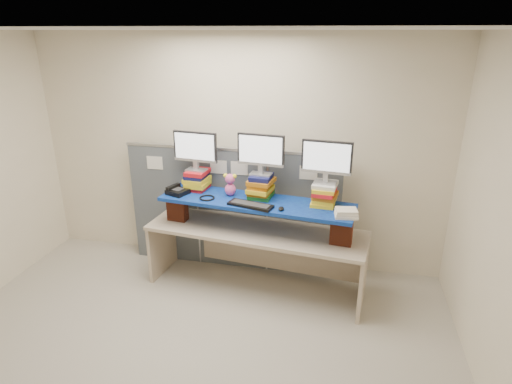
% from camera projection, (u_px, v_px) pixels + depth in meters
% --- Properties ---
extents(room, '(5.00, 4.00, 2.80)m').
position_uv_depth(room, '(172.00, 222.00, 3.32)').
color(room, beige).
rests_on(room, ground).
extents(cubicle_partition, '(2.60, 0.06, 1.53)m').
position_uv_depth(cubicle_partition, '(232.00, 209.00, 5.18)').
color(cubicle_partition, '#474D54').
rests_on(cubicle_partition, ground).
extents(desk, '(2.49, 0.98, 0.74)m').
position_uv_depth(desk, '(256.00, 241.00, 4.77)').
color(desk, '#BEAA91').
rests_on(desk, ground).
extents(brick_pier_left, '(0.23, 0.14, 0.30)m').
position_uv_depth(brick_pier_left, '(177.00, 208.00, 4.90)').
color(brick_pier_left, maroon).
rests_on(brick_pier_left, desk).
extents(brick_pier_right, '(0.23, 0.14, 0.30)m').
position_uv_depth(brick_pier_right, '(342.00, 231.00, 4.34)').
color(brick_pier_right, maroon).
rests_on(brick_pier_right, desk).
extents(blue_board, '(2.16, 0.77, 0.04)m').
position_uv_depth(blue_board, '(256.00, 202.00, 4.61)').
color(blue_board, '#080B6F').
rests_on(blue_board, brick_pier_left).
extents(book_stack_left, '(0.28, 0.31, 0.23)m').
position_uv_depth(book_stack_left, '(197.00, 180.00, 4.90)').
color(book_stack_left, red).
rests_on(book_stack_left, blue_board).
extents(book_stack_center, '(0.30, 0.34, 0.26)m').
position_uv_depth(book_stack_center, '(261.00, 186.00, 4.66)').
color(book_stack_center, '#185C1D').
rests_on(book_stack_center, blue_board).
extents(book_stack_right, '(0.28, 0.33, 0.24)m').
position_uv_depth(book_stack_right, '(325.00, 194.00, 4.46)').
color(book_stack_right, yellow).
rests_on(book_stack_right, blue_board).
extents(monitor_left, '(0.51, 0.17, 0.45)m').
position_uv_depth(monitor_left, '(195.00, 149.00, 4.76)').
color(monitor_left, '#A9A8AE').
rests_on(monitor_left, book_stack_left).
extents(monitor_center, '(0.51, 0.17, 0.45)m').
position_uv_depth(monitor_center, '(261.00, 152.00, 4.52)').
color(monitor_center, '#A9A8AE').
rests_on(monitor_center, book_stack_center).
extents(monitor_right, '(0.51, 0.17, 0.45)m').
position_uv_depth(monitor_right, '(327.00, 159.00, 4.32)').
color(monitor_right, '#A9A8AE').
rests_on(monitor_right, book_stack_right).
extents(keyboard, '(0.50, 0.27, 0.03)m').
position_uv_depth(keyboard, '(250.00, 205.00, 4.45)').
color(keyboard, black).
rests_on(keyboard, blue_board).
extents(mouse, '(0.07, 0.11, 0.03)m').
position_uv_depth(mouse, '(281.00, 209.00, 4.36)').
color(mouse, black).
rests_on(mouse, blue_board).
extents(desk_phone, '(0.27, 0.26, 0.09)m').
position_uv_depth(desk_phone, '(177.00, 191.00, 4.78)').
color(desk_phone, black).
rests_on(desk_phone, blue_board).
extents(headset, '(0.20, 0.20, 0.02)m').
position_uv_depth(headset, '(207.00, 198.00, 4.65)').
color(headset, black).
rests_on(headset, blue_board).
extents(plush_toy, '(0.15, 0.11, 0.25)m').
position_uv_depth(plush_toy, '(230.00, 184.00, 4.70)').
color(plush_toy, '#DB5395').
rests_on(plush_toy, blue_board).
extents(binder_stack, '(0.24, 0.21, 0.08)m').
position_uv_depth(binder_stack, '(346.00, 213.00, 4.19)').
color(binder_stack, white).
rests_on(binder_stack, blue_board).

